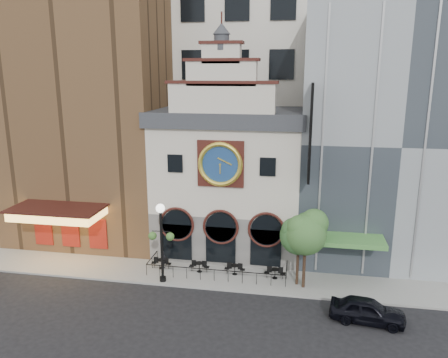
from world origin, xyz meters
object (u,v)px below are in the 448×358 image
car_right (367,310)px  tree_right (306,231)px  bistro_2 (235,269)px  tree_left (300,233)px  bistro_1 (199,266)px  pedestrian (163,260)px  lamppost (161,234)px  bistro_3 (275,273)px  bistro_0 (161,263)px

car_right → tree_right: bearing=54.2°
bistro_2 → tree_left: size_ratio=0.29×
bistro_1 → tree_right: bearing=-7.5°
car_right → pedestrian: size_ratio=3.03×
lamppost → tree_right: 10.46m
bistro_3 → tree_right: bearing=-24.0°
bistro_2 → pedestrian: 5.75m
tree_right → tree_left: bearing=140.7°
lamppost → tree_left: size_ratio=1.11×
pedestrian → bistro_0: bearing=99.8°
car_right → lamppost: 14.90m
car_right → lamppost: bearing=86.6°
bistro_1 → pedestrian: 2.96m
bistro_3 → pedestrian: bearing=179.1°
bistro_0 → lamppost: (0.78, -2.03, 3.26)m
pedestrian → tree_left: 11.04m
bistro_1 → tree_right: tree_right is taller
pedestrian → lamppost: lamppost is taller
tree_left → tree_right: 0.68m
bistro_0 → bistro_1: bearing=-0.9°
bistro_1 → car_right: bearing=-21.6°
bistro_1 → tree_left: tree_left is taller
bistro_3 → tree_right: 4.51m
pedestrian → tree_right: size_ratio=0.26×
bistro_1 → lamppost: 4.48m
bistro_1 → bistro_3: (5.89, -0.09, 0.00)m
bistro_3 → tree_right: size_ratio=0.27×
pedestrian → lamppost: bearing=-155.5°
bistro_3 → bistro_1: bearing=179.1°
bistro_2 → tree_right: bearing=-11.8°
bistro_0 → bistro_3: size_ratio=1.00×
car_right → pedestrian: pedestrian is taller
bistro_3 → lamppost: size_ratio=0.26×
pedestrian → car_right: bearing=-100.0°
pedestrian → lamppost: size_ratio=0.25×
bistro_0 → bistro_3: (9.00, -0.14, 0.00)m
bistro_2 → tree_left: bearing=-8.5°
lamppost → bistro_0: bearing=107.0°
bistro_0 → pedestrian: 0.34m
bistro_0 → bistro_1: 3.11m
tree_left → car_right: bearing=-42.9°
bistro_2 → pedestrian: pedestrian is taller
bistro_0 → car_right: (15.09, -4.80, 0.17)m
bistro_1 → tree_left: 8.40m
bistro_0 → tree_left: (10.70, -0.72, 3.53)m
tree_left → bistro_1: bearing=175.0°
bistro_1 → lamppost: lamppost is taller
bistro_3 → pedestrian: (-8.84, 0.15, 0.30)m
bistro_0 → bistro_2: same height
bistro_2 → tree_right: (5.27, -1.10, 3.83)m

